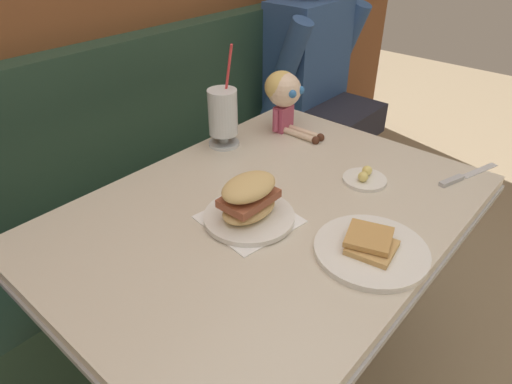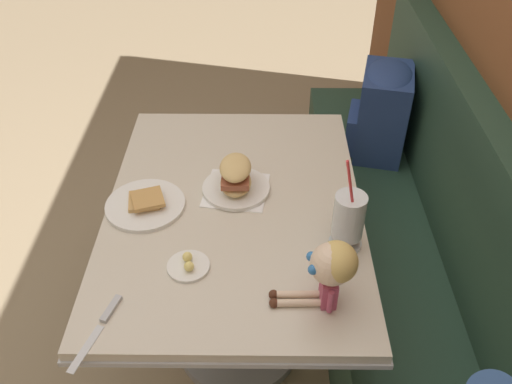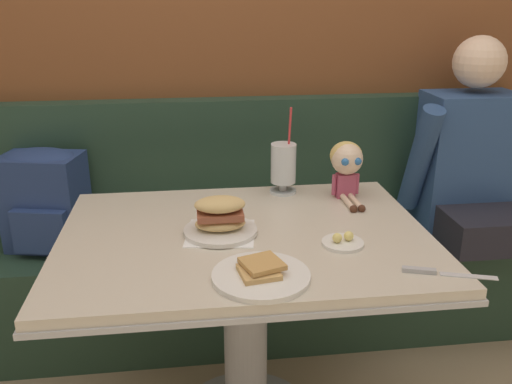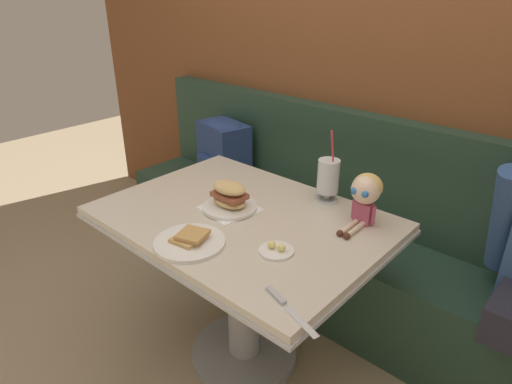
{
  "view_description": "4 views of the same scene",
  "coord_description": "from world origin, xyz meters",
  "px_view_note": "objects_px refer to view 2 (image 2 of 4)",
  "views": [
    {
      "loc": [
        -0.73,
        -0.41,
        1.39
      ],
      "look_at": [
        -0.0,
        0.22,
        0.77
      ],
      "focal_mm": 31.77,
      "sensor_mm": 36.0,
      "label": 1
    },
    {
      "loc": [
        1.3,
        0.26,
        1.86
      ],
      "look_at": [
        0.03,
        0.25,
        0.82
      ],
      "focal_mm": 38.09,
      "sensor_mm": 36.0,
      "label": 2
    },
    {
      "loc": [
        -0.15,
        -1.28,
        1.41
      ],
      "look_at": [
        0.04,
        0.21,
        0.86
      ],
      "focal_mm": 37.74,
      "sensor_mm": 36.0,
      "label": 3
    },
    {
      "loc": [
        1.07,
        -0.93,
        1.57
      ],
      "look_at": [
        0.06,
        0.19,
        0.86
      ],
      "focal_mm": 31.15,
      "sensor_mm": 36.0,
      "label": 4
    }
  ],
  "objects_px": {
    "butter_saucer": "(188,265)",
    "milkshake_glass": "(349,219)",
    "butter_knife": "(104,319)",
    "backpack": "(382,109)",
    "sandwich_plate": "(236,179)",
    "toast_plate": "(145,204)",
    "seated_doll": "(331,267)"
  },
  "relations": [
    {
      "from": "toast_plate",
      "to": "backpack",
      "type": "height_order",
      "value": "backpack"
    },
    {
      "from": "toast_plate",
      "to": "backpack",
      "type": "distance_m",
      "value": 1.15
    },
    {
      "from": "sandwich_plate",
      "to": "backpack",
      "type": "relative_size",
      "value": 0.56
    },
    {
      "from": "sandwich_plate",
      "to": "backpack",
      "type": "distance_m",
      "value": 0.9
    },
    {
      "from": "butter_saucer",
      "to": "milkshake_glass",
      "type": "bearing_deg",
      "value": 102.08
    },
    {
      "from": "butter_saucer",
      "to": "backpack",
      "type": "relative_size",
      "value": 0.3
    },
    {
      "from": "milkshake_glass",
      "to": "seated_doll",
      "type": "bearing_deg",
      "value": -18.8
    },
    {
      "from": "butter_knife",
      "to": "backpack",
      "type": "bearing_deg",
      "value": 142.34
    },
    {
      "from": "toast_plate",
      "to": "seated_doll",
      "type": "xyz_separation_m",
      "value": [
        0.37,
        0.54,
        0.12
      ]
    },
    {
      "from": "milkshake_glass",
      "to": "toast_plate",
      "type": "bearing_deg",
      "value": -104.94
    },
    {
      "from": "butter_saucer",
      "to": "sandwich_plate",
      "type": "bearing_deg",
      "value": 160.73
    },
    {
      "from": "sandwich_plate",
      "to": "butter_saucer",
      "type": "height_order",
      "value": "sandwich_plate"
    },
    {
      "from": "milkshake_glass",
      "to": "seated_doll",
      "type": "distance_m",
      "value": 0.22
    },
    {
      "from": "toast_plate",
      "to": "butter_knife",
      "type": "xyz_separation_m",
      "value": [
        0.44,
        -0.03,
        -0.01
      ]
    },
    {
      "from": "butter_knife",
      "to": "seated_doll",
      "type": "bearing_deg",
      "value": 96.88
    },
    {
      "from": "milkshake_glass",
      "to": "sandwich_plate",
      "type": "xyz_separation_m",
      "value": [
        -0.25,
        -0.33,
        -0.05
      ]
    },
    {
      "from": "butter_saucer",
      "to": "seated_doll",
      "type": "relative_size",
      "value": 0.55
    },
    {
      "from": "seated_doll",
      "to": "backpack",
      "type": "bearing_deg",
      "value": 162.84
    },
    {
      "from": "milkshake_glass",
      "to": "sandwich_plate",
      "type": "height_order",
      "value": "milkshake_glass"
    },
    {
      "from": "butter_knife",
      "to": "butter_saucer",
      "type": "bearing_deg",
      "value": 133.33
    },
    {
      "from": "butter_saucer",
      "to": "butter_knife",
      "type": "bearing_deg",
      "value": -46.67
    },
    {
      "from": "toast_plate",
      "to": "seated_doll",
      "type": "distance_m",
      "value": 0.66
    },
    {
      "from": "milkshake_glass",
      "to": "butter_saucer",
      "type": "xyz_separation_m",
      "value": [
        0.1,
        -0.45,
        -0.09
      ]
    },
    {
      "from": "toast_plate",
      "to": "butter_saucer",
      "type": "distance_m",
      "value": 0.3
    },
    {
      "from": "sandwich_plate",
      "to": "seated_doll",
      "type": "distance_m",
      "value": 0.53
    },
    {
      "from": "butter_knife",
      "to": "backpack",
      "type": "xyz_separation_m",
      "value": [
        -1.18,
        0.91,
        -0.09
      ]
    },
    {
      "from": "backpack",
      "to": "milkshake_glass",
      "type": "bearing_deg",
      "value": -16.78
    },
    {
      "from": "backpack",
      "to": "seated_doll",
      "type": "bearing_deg",
      "value": -17.16
    },
    {
      "from": "sandwich_plate",
      "to": "toast_plate",
      "type": "bearing_deg",
      "value": -73.46
    },
    {
      "from": "butter_knife",
      "to": "seated_doll",
      "type": "relative_size",
      "value": 1.05
    },
    {
      "from": "toast_plate",
      "to": "butter_saucer",
      "type": "height_order",
      "value": "toast_plate"
    },
    {
      "from": "toast_plate",
      "to": "backpack",
      "type": "xyz_separation_m",
      "value": [
        -0.74,
        0.88,
        -0.09
      ]
    }
  ]
}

